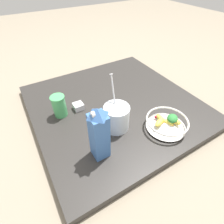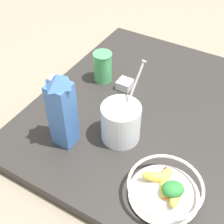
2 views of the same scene
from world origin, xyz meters
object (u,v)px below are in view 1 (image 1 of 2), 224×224
at_px(spice_jar, 78,107).
at_px(yogurt_tub, 116,116).
at_px(drinking_cup, 59,105).
at_px(fruit_bowl, 167,123).
at_px(milk_carton, 99,134).

bearing_deg(spice_jar, yogurt_tub, 25.57).
height_order(drinking_cup, spice_jar, drinking_cup).
xyz_separation_m(fruit_bowl, yogurt_tub, (-0.14, -0.23, 0.04)).
bearing_deg(fruit_bowl, spice_jar, -138.39).
xyz_separation_m(fruit_bowl, milk_carton, (-0.03, -0.39, 0.11)).
height_order(yogurt_tub, spice_jar, yogurt_tub).
height_order(milk_carton, spice_jar, milk_carton).
bearing_deg(yogurt_tub, fruit_bowl, 57.95).
relative_size(fruit_bowl, yogurt_tub, 0.81).
bearing_deg(milk_carton, spice_jar, 173.97).
relative_size(fruit_bowl, spice_jar, 3.89).
xyz_separation_m(milk_carton, yogurt_tub, (-0.11, 0.16, -0.07)).
bearing_deg(yogurt_tub, spice_jar, -154.43).
relative_size(milk_carton, spice_jar, 4.93).
distance_m(yogurt_tub, drinking_cup, 0.34).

